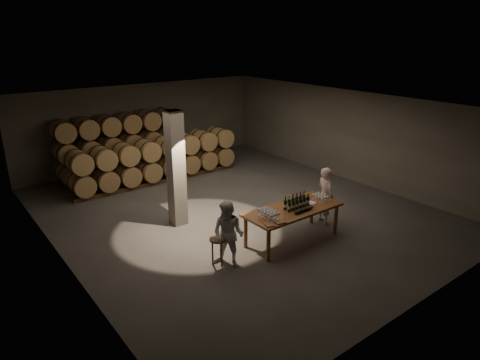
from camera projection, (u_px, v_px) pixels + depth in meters
room at (176, 169)px, 11.54m from camera, size 12.00×12.00×12.00m
tasting_table at (293, 212)px, 10.82m from camera, size 2.60×1.10×0.90m
barrel_stack_back at (120, 144)px, 15.68m from camera, size 4.70×0.95×2.31m
barrel_stack_front at (157, 159)px, 15.20m from camera, size 6.26×0.95×1.57m
bottle_cluster at (297, 203)px, 10.80m from camera, size 0.74×0.24×0.35m
lying_bottles at (303, 210)px, 10.56m from camera, size 0.64×0.09×0.09m
glass_cluster_left at (269, 212)px, 10.22m from camera, size 0.31×0.53×0.19m
glass_cluster_right at (321, 196)px, 11.27m from camera, size 0.30×0.41×0.16m
plate at (310, 203)px, 11.11m from camera, size 0.29×0.29×0.02m
notebook_near at (280, 222)px, 9.99m from camera, size 0.27×0.23×0.03m
notebook_corner at (269, 224)px, 9.87m from camera, size 0.28×0.32×0.02m
pen at (283, 221)px, 10.04m from camera, size 0.15×0.05×0.01m
stool at (218, 243)px, 9.78m from camera, size 0.40×0.40×0.67m
person_man at (325, 195)px, 11.86m from camera, size 0.48×0.65×1.62m
person_woman at (228, 234)px, 9.66m from camera, size 0.90×0.96×1.58m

